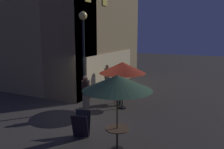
% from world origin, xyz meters
% --- Properties ---
extents(ground_plane, '(60.00, 60.00, 0.00)m').
position_xyz_m(ground_plane, '(0.00, 0.00, 0.00)').
color(ground_plane, '#3A362F').
extents(cafe_building, '(8.94, 6.25, 7.99)m').
position_xyz_m(cafe_building, '(4.02, 3.05, 3.99)').
color(cafe_building, '#957D51').
rests_on(cafe_building, ground).
extents(street_lamp_near_corner, '(0.37, 0.37, 4.51)m').
position_xyz_m(street_lamp_near_corner, '(0.39, 0.33, 3.33)').
color(street_lamp_near_corner, black).
rests_on(street_lamp_near_corner, ground).
extents(menu_sandwich_board, '(0.77, 0.71, 0.86)m').
position_xyz_m(menu_sandwich_board, '(-2.13, -1.13, 0.44)').
color(menu_sandwich_board, black).
rests_on(menu_sandwich_board, ground).
extents(cafe_table_0, '(0.78, 0.78, 0.78)m').
position_xyz_m(cafe_table_0, '(1.30, -1.20, 0.58)').
color(cafe_table_0, black).
rests_on(cafe_table_0, ground).
extents(cafe_table_1, '(0.74, 0.74, 0.72)m').
position_xyz_m(cafe_table_1, '(-2.45, -2.65, 0.53)').
color(cafe_table_1, black).
rests_on(cafe_table_1, ground).
extents(patio_umbrella_0, '(2.19, 2.19, 2.24)m').
position_xyz_m(patio_umbrella_0, '(1.30, -1.20, 1.97)').
color(patio_umbrella_0, black).
rests_on(patio_umbrella_0, ground).
extents(patio_umbrella_1, '(2.09, 2.09, 2.37)m').
position_xyz_m(patio_umbrella_1, '(-2.45, -2.65, 2.13)').
color(patio_umbrella_1, black).
rests_on(patio_umbrella_1, ground).
extents(cafe_chair_0, '(0.61, 0.61, 0.87)m').
position_xyz_m(cafe_chair_0, '(1.96, -0.67, 0.53)').
color(cafe_chair_0, brown).
rests_on(cafe_chair_0, ground).
extents(patron_seated_0, '(0.56, 0.53, 1.23)m').
position_xyz_m(patron_seated_0, '(1.85, -0.76, 0.70)').
color(patron_seated_0, '#2F3E2E').
rests_on(patron_seated_0, ground).
extents(patron_standing_1, '(0.34, 0.34, 1.77)m').
position_xyz_m(patron_standing_1, '(3.13, 0.54, 0.90)').
color(patron_standing_1, '#252C4D').
rests_on(patron_standing_1, ground).
extents(patron_standing_2, '(0.36, 0.36, 1.77)m').
position_xyz_m(patron_standing_2, '(-0.24, -0.14, 0.89)').
color(patron_standing_2, '#807257').
rests_on(patron_standing_2, ground).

